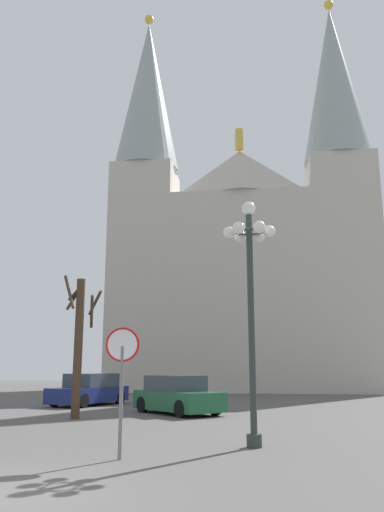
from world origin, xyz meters
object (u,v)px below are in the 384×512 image
at_px(stop_sign, 122,367).
at_px(street_lamp, 250,280).
at_px(bare_tree, 79,341).
at_px(parked_car_far_green, 177,396).
at_px(cathedral, 243,258).
at_px(parked_car_near_navy, 89,390).

distance_m(stop_sign, street_lamp, 3.93).
bearing_deg(bare_tree, parked_car_far_green, 36.91).
distance_m(cathedral, stop_sign, 31.80).
bearing_deg(stop_sign, street_lamp, 35.85).
distance_m(stop_sign, parked_car_near_navy, 15.34).
height_order(cathedral, parked_car_far_green, cathedral).
bearing_deg(street_lamp, parked_car_far_green, 110.44).
bearing_deg(parked_car_near_navy, stop_sign, -69.46).
bearing_deg(cathedral, parked_car_far_green, -96.40).
xyz_separation_m(stop_sign, parked_car_near_navy, (-5.37, 14.33, -1.13)).
bearing_deg(parked_car_far_green, street_lamp, -69.56).
height_order(cathedral, bare_tree, cathedral).
distance_m(bare_tree, parked_car_near_navy, 7.06).
height_order(cathedral, street_lamp, cathedral).
bearing_deg(bare_tree, parked_car_near_navy, 104.15).
bearing_deg(cathedral, street_lamp, -88.35).
xyz_separation_m(cathedral, parked_car_far_green, (-2.27, -20.27, -9.82)).
xyz_separation_m(bare_tree, parked_car_near_navy, (-1.65, 6.55, -2.06)).
bearing_deg(parked_car_near_navy, bare_tree, -75.85).
xyz_separation_m(stop_sign, parked_car_far_green, (-0.41, 10.26, -1.14)).
height_order(stop_sign, parked_car_far_green, stop_sign).
bearing_deg(bare_tree, cathedral, 76.22).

